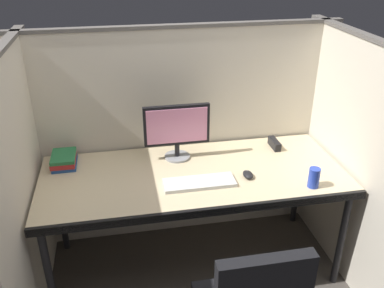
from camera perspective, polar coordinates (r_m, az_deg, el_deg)
The scene contains 10 objects.
cubicle_partition_rear at distance 2.98m, azimuth -1.42°, elevation 1.11°, with size 2.21×0.06×1.57m.
cubicle_partition_left at distance 2.53m, azimuth -22.13°, elevation -6.04°, with size 0.06×1.41×1.57m.
cubicle_partition_right at distance 2.85m, azimuth 20.65°, elevation -1.99°, with size 0.06×1.41×1.57m.
desk at distance 2.63m, azimuth 0.26°, elevation -5.07°, with size 1.90×0.80×0.74m.
monitor_center at distance 2.70m, azimuth -2.10°, elevation 2.16°, with size 0.43×0.17×0.37m.
keyboard_main at distance 2.50m, azimuth 1.01°, elevation -5.31°, with size 0.43×0.15×0.02m, color silver.
computer_mouse at distance 2.59m, azimuth 7.67°, elevation -4.17°, with size 0.06×0.10×0.04m.
book_stack at distance 2.81m, azimuth -17.13°, elevation -2.10°, with size 0.16×0.21×0.08m.
red_stapler at distance 2.97m, azimuth 11.22°, elevation 0.04°, with size 0.04×0.15×0.06m, color black.
soda_can at distance 2.56m, azimuth 16.35°, elevation -4.44°, with size 0.07×0.07×0.12m, color #263FB2.
Camera 1 is at (-0.43, -1.91, 2.08)m, focal length 38.96 mm.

